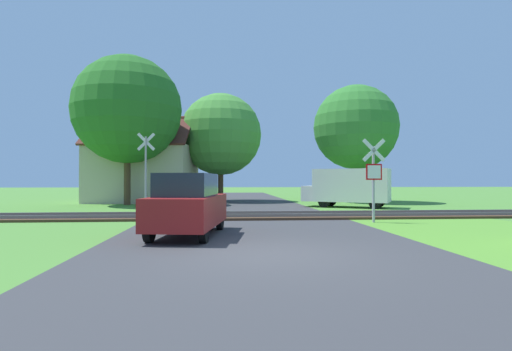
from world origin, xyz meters
name	(u,v)px	position (x,y,z in m)	size (l,w,h in m)	color
ground_plane	(268,254)	(0.00, 0.00, 0.00)	(160.00, 160.00, 0.00)	#4C8433
road_asphalt	(260,240)	(0.00, 2.00, 0.00)	(8.11, 80.00, 0.01)	#38383A
rail_track	(246,216)	(0.00, 8.37, 0.06)	(60.00, 2.60, 0.22)	#422D1E
stop_sign_near	(374,175)	(4.66, 6.03, 1.79)	(0.88, 0.16, 3.15)	#9E9EA5
crossing_sign_far	(146,167)	(-4.71, 11.11, 2.23)	(0.88, 0.15, 3.89)	#9E9EA5
house	(144,172)	(-6.75, 21.05, 2.19)	(8.00, 6.56, 6.23)	#C6B293
tree_right	(356,127)	(8.55, 19.49, 5.40)	(6.05, 6.05, 8.43)	#513823
tree_center	(221,134)	(-1.17, 21.62, 5.03)	(6.14, 6.14, 8.11)	#513823
tree_left	(128,110)	(-7.13, 17.66, 6.12)	(6.93, 6.93, 9.59)	#513823
mail_truck	(349,186)	(6.32, 14.22, 1.24)	(5.18, 4.02, 2.24)	silver
parked_car	(188,205)	(-1.96, 3.02, 0.89)	(2.19, 4.19, 1.78)	maroon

